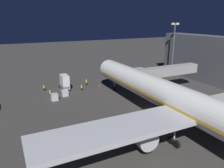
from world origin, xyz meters
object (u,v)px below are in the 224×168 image
(jet_bridge, at_px, (162,72))
(ground_crew_near_nose_gear, at_px, (82,87))
(apron_floodlight_mast, at_px, (173,46))
(baggage_container_mid_row, at_px, (54,97))
(airliner_at_gate, at_px, (195,109))
(traffic_cone_nose_starboard, at_px, (99,85))
(ground_crew_under_port_wing, at_px, (86,82))
(ground_crew_by_tug, at_px, (44,87))
(traffic_cone_nose_port, at_px, (113,84))
(ground_crew_marshaller_fwd, at_px, (50,93))
(catering_truck, at_px, (64,82))
(baggage_container_near_belt, at_px, (65,93))

(jet_bridge, bearing_deg, ground_crew_near_nose_gear, -27.25)
(apron_floodlight_mast, distance_m, baggage_container_mid_row, 43.63)
(airliner_at_gate, bearing_deg, traffic_cone_nose_starboard, -86.28)
(baggage_container_mid_row, height_order, ground_crew_under_port_wing, ground_crew_under_port_wing)
(ground_crew_by_tug, xyz_separation_m, traffic_cone_nose_starboard, (-15.44, 2.99, -0.69))
(baggage_container_mid_row, bearing_deg, traffic_cone_nose_port, -163.39)
(ground_crew_marshaller_fwd, relative_size, traffic_cone_nose_port, 3.23)
(baggage_container_mid_row, xyz_separation_m, traffic_cone_nose_starboard, (-14.43, -5.62, -0.55))
(traffic_cone_nose_port, bearing_deg, baggage_container_mid_row, 16.61)
(apron_floodlight_mast, distance_m, ground_crew_near_nose_gear, 35.08)
(jet_bridge, relative_size, catering_truck, 3.94)
(ground_crew_marshaller_fwd, xyz_separation_m, traffic_cone_nose_port, (-19.27, -2.65, -0.71))
(ground_crew_marshaller_fwd, relative_size, ground_crew_by_tug, 1.02)
(airliner_at_gate, relative_size, jet_bridge, 3.34)
(baggage_container_mid_row, bearing_deg, ground_crew_by_tug, -83.28)
(catering_truck, height_order, traffic_cone_nose_starboard, catering_truck)
(catering_truck, relative_size, baggage_container_near_belt, 2.92)
(airliner_at_gate, distance_m, ground_crew_marshaller_fwd, 35.82)
(airliner_at_gate, distance_m, baggage_container_near_belt, 33.46)
(baggage_container_near_belt, height_order, ground_crew_by_tug, ground_crew_by_tug)
(apron_floodlight_mast, bearing_deg, airliner_at_gate, 53.33)
(airliner_at_gate, relative_size, baggage_container_mid_row, 42.10)
(ground_crew_marshaller_fwd, xyz_separation_m, traffic_cone_nose_starboard, (-14.87, -2.65, -0.71))
(ground_crew_under_port_wing, distance_m, ground_crew_by_tug, 12.29)
(ground_crew_marshaller_fwd, bearing_deg, baggage_container_mid_row, 98.50)
(ground_crew_near_nose_gear, bearing_deg, ground_crew_marshaller_fwd, 7.27)
(baggage_container_mid_row, distance_m, ground_crew_by_tug, 8.66)
(baggage_container_mid_row, xyz_separation_m, ground_crew_marshaller_fwd, (0.44, -2.96, 0.16))
(jet_bridge, bearing_deg, traffic_cone_nose_port, -51.98)
(ground_crew_near_nose_gear, xyz_separation_m, ground_crew_under_port_wing, (-2.87, -4.08, 0.08))
(baggage_container_mid_row, distance_m, traffic_cone_nose_starboard, 15.49)
(ground_crew_near_nose_gear, bearing_deg, airliner_at_gate, 104.29)
(ground_crew_under_port_wing, bearing_deg, jet_bridge, 139.65)
(apron_floodlight_mast, relative_size, baggage_container_near_belt, 9.95)
(apron_floodlight_mast, height_order, traffic_cone_nose_port, apron_floodlight_mast)
(baggage_container_near_belt, xyz_separation_m, ground_crew_near_nose_gear, (-5.31, -2.06, 0.23))
(ground_crew_by_tug, bearing_deg, traffic_cone_nose_starboard, 169.06)
(airliner_at_gate, xyz_separation_m, baggage_container_mid_row, (16.63, -28.22, -4.53))
(ground_crew_by_tug, distance_m, traffic_cone_nose_port, 20.08)
(baggage_container_near_belt, bearing_deg, jet_bridge, 162.18)
(baggage_container_mid_row, xyz_separation_m, traffic_cone_nose_port, (-18.83, -5.62, -0.55))
(ground_crew_near_nose_gear, height_order, ground_crew_marshaller_fwd, ground_crew_marshaller_fwd)
(jet_bridge, height_order, baggage_container_near_belt, jet_bridge)
(airliner_at_gate, xyz_separation_m, traffic_cone_nose_starboard, (2.20, -33.83, -5.08))
(ground_crew_under_port_wing, bearing_deg, ground_crew_marshaller_fwd, 23.97)
(traffic_cone_nose_starboard, bearing_deg, baggage_container_mid_row, 21.26)
(jet_bridge, bearing_deg, baggage_container_near_belt, -17.82)
(airliner_at_gate, relative_size, ground_crew_by_tug, 39.70)
(baggage_container_near_belt, relative_size, baggage_container_mid_row, 1.09)
(catering_truck, bearing_deg, jet_bridge, 150.19)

